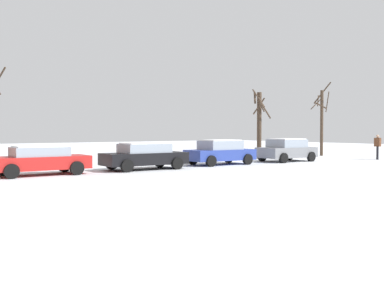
{
  "coord_description": "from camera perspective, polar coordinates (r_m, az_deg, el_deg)",
  "views": [
    {
      "loc": [
        -1.63,
        -12.3,
        2.05
      ],
      "look_at": [
        10.41,
        4.86,
        1.4
      ],
      "focal_mm": 41.32,
      "sensor_mm": 36.0,
      "label": 1
    }
  ],
  "objects": [
    {
      "name": "parked_car_gray",
      "position": [
        29.8,
        12.12,
        -0.74
      ],
      "size": [
        3.99,
        2.18,
        1.52
      ],
      "color": "slate",
      "rests_on": "ground"
    },
    {
      "name": "parked_car_blue",
      "position": [
        26.43,
        3.67,
        -1.04
      ],
      "size": [
        4.23,
        2.08,
        1.49
      ],
      "color": "#283D93",
      "rests_on": "ground"
    },
    {
      "name": "parked_car_black",
      "position": [
        23.2,
        -6.16,
        -1.51
      ],
      "size": [
        4.47,
        2.06,
        1.41
      ],
      "color": "black",
      "rests_on": "ground"
    },
    {
      "name": "tree_far_right",
      "position": [
        37.21,
        16.4,
        3.08
      ],
      "size": [
        1.66,
        1.64,
        6.01
      ],
      "color": "#423326",
      "rests_on": "ground"
    },
    {
      "name": "pedestrian_crossing",
      "position": [
        33.71,
        22.83,
        -0.12
      ],
      "size": [
        0.44,
        0.42,
        1.75
      ],
      "color": "black",
      "rests_on": "ground"
    },
    {
      "name": "tree_far_mid",
      "position": [
        32.22,
        8.67,
        2.73
      ],
      "size": [
        1.31,
        1.3,
        5.0
      ],
      "color": "#423326",
      "rests_on": "ground"
    },
    {
      "name": "parked_car_red",
      "position": [
        21.34,
        -19.05,
        -1.95
      ],
      "size": [
        4.39,
        2.03,
        1.35
      ],
      "color": "red",
      "rests_on": "ground"
    }
  ]
}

